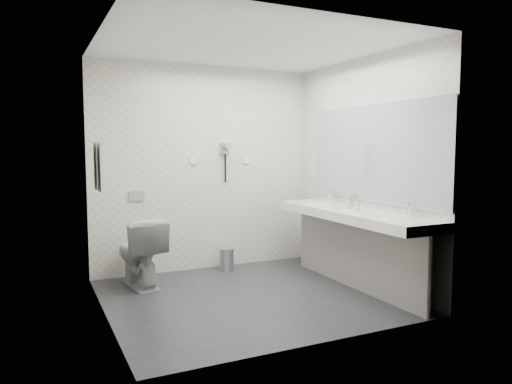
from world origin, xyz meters
TOP-DOWN VIEW (x-y plane):
  - floor at (0.00, 0.00)m, footprint 2.80×2.80m
  - ceiling at (0.00, 0.00)m, footprint 2.80×2.80m
  - wall_back at (0.00, 1.30)m, footprint 2.80×0.00m
  - wall_front at (0.00, -1.30)m, footprint 2.80×0.00m
  - wall_left at (-1.40, 0.00)m, footprint 0.00×2.60m
  - wall_right at (1.40, 0.00)m, footprint 0.00×2.60m
  - vanity_counter at (1.12, -0.20)m, footprint 0.55×2.20m
  - vanity_panel at (1.15, -0.20)m, footprint 0.03×2.15m
  - vanity_post_near at (1.18, -1.24)m, footprint 0.06×0.06m
  - vanity_post_far at (1.18, 0.84)m, footprint 0.06×0.06m
  - mirror at (1.39, -0.20)m, footprint 0.02×2.20m
  - basin_near at (1.12, -0.85)m, footprint 0.40×0.31m
  - basin_far at (1.12, 0.45)m, footprint 0.40×0.31m
  - faucet_near at (1.32, -0.85)m, footprint 0.04×0.04m
  - faucet_far at (1.32, 0.45)m, footprint 0.04×0.04m
  - soap_bottle_a at (1.15, -0.08)m, footprint 0.07×0.07m
  - soap_bottle_c at (1.13, -0.26)m, footprint 0.05×0.05m
  - glass_left at (1.33, 0.09)m, footprint 0.08×0.08m
  - toilet at (-0.92, 0.85)m, footprint 0.52×0.80m
  - flush_plate at (-0.85, 1.29)m, footprint 0.18×0.02m
  - pedal_bin at (0.19, 1.08)m, footprint 0.24×0.24m
  - bin_lid at (0.19, 1.08)m, footprint 0.19×0.19m
  - towel_rail at (-1.35, 0.55)m, footprint 0.02×0.62m
  - towel_near at (-1.34, 0.41)m, footprint 0.07×0.24m
  - towel_far at (-1.34, 0.69)m, footprint 0.07×0.24m
  - dryer_cradle at (0.25, 1.27)m, footprint 0.10×0.04m
  - dryer_barrel at (0.25, 1.20)m, footprint 0.08×0.14m
  - dryer_cord at (0.25, 1.26)m, footprint 0.02×0.02m
  - switch_plate_a at (-0.15, 1.29)m, footprint 0.09×0.02m
  - switch_plate_b at (0.55, 1.29)m, footprint 0.09×0.02m

SIDE VIEW (x-z plane):
  - floor at x=0.00m, z-range 0.00..0.00m
  - pedal_bin at x=0.19m, z-range 0.00..0.26m
  - bin_lid at x=0.19m, z-range 0.26..0.28m
  - vanity_panel at x=1.15m, z-range 0.00..0.75m
  - vanity_post_near at x=1.18m, z-range 0.00..0.75m
  - vanity_post_far at x=1.18m, z-range 0.00..0.75m
  - toilet at x=-0.92m, z-range 0.00..0.76m
  - vanity_counter at x=1.12m, z-range 0.75..0.85m
  - basin_near at x=1.12m, z-range 0.81..0.86m
  - basin_far at x=1.12m, z-range 0.81..0.86m
  - soap_bottle_a at x=1.15m, z-range 0.85..0.96m
  - glass_left at x=1.33m, z-range 0.85..0.97m
  - soap_bottle_c at x=1.13m, z-range 0.85..0.98m
  - faucet_near at x=1.32m, z-range 0.85..1.00m
  - faucet_far at x=1.32m, z-range 0.85..1.00m
  - flush_plate at x=-0.85m, z-range 0.89..1.01m
  - wall_back at x=0.00m, z-range -0.15..2.65m
  - wall_front at x=0.00m, z-range -0.15..2.65m
  - wall_left at x=-1.40m, z-range -0.05..2.55m
  - wall_right at x=1.40m, z-range -0.05..2.55m
  - dryer_cord at x=0.25m, z-range 1.07..1.43m
  - towel_near at x=-1.34m, z-range 1.09..1.57m
  - towel_far at x=-1.34m, z-range 1.09..1.57m
  - switch_plate_a at x=-0.15m, z-range 1.31..1.40m
  - switch_plate_b at x=0.55m, z-range 1.31..1.40m
  - mirror at x=1.39m, z-range 0.92..1.98m
  - dryer_cradle at x=0.25m, z-range 1.43..1.57m
  - dryer_barrel at x=0.25m, z-range 1.49..1.57m
  - towel_rail at x=-1.35m, z-range 1.54..1.56m
  - ceiling at x=0.00m, z-range 2.50..2.50m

